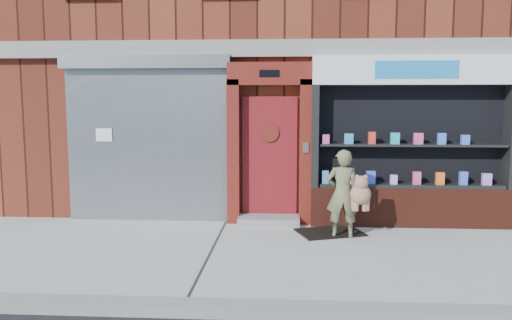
{
  "coord_description": "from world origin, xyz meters",
  "views": [
    {
      "loc": [
        -0.44,
        -7.1,
        2.22
      ],
      "look_at": [
        -0.94,
        1.0,
        1.26
      ],
      "focal_mm": 35.0,
      "sensor_mm": 36.0,
      "label": 1
    }
  ],
  "objects": [
    {
      "name": "building",
      "position": [
        -0.0,
        5.99,
        4.0
      ],
      "size": [
        12.0,
        8.16,
        8.0
      ],
      "color": "#4D1C11",
      "rests_on": "ground"
    },
    {
      "name": "ground",
      "position": [
        0.0,
        0.0,
        0.0
      ],
      "size": [
        80.0,
        80.0,
        0.0
      ],
      "primitive_type": "plane",
      "color": "#9E9E99",
      "rests_on": "ground"
    },
    {
      "name": "doormat",
      "position": [
        0.3,
        1.19,
        0.01
      ],
      "size": [
        1.23,
        1.04,
        0.03
      ],
      "primitive_type": "cube",
      "rotation": [
        0.0,
        0.0,
        0.34
      ],
      "color": "black",
      "rests_on": "ground"
    },
    {
      "name": "red_door_bay",
      "position": [
        -0.75,
        1.86,
        1.46
      ],
      "size": [
        1.52,
        0.58,
        2.9
      ],
      "color": "#4B120C",
      "rests_on": "ground"
    },
    {
      "name": "curb",
      "position": [
        0.0,
        -2.15,
        0.06
      ],
      "size": [
        60.0,
        0.3,
        0.12
      ],
      "primitive_type": "cube",
      "color": "gray",
      "rests_on": "ground"
    },
    {
      "name": "woman",
      "position": [
        0.52,
        0.94,
        0.73
      ],
      "size": [
        0.71,
        0.42,
        1.45
      ],
      "color": "#646844",
      "rests_on": "ground"
    },
    {
      "name": "shutter_bay",
      "position": [
        -3.0,
        1.93,
        1.72
      ],
      "size": [
        3.1,
        0.3,
        3.04
      ],
      "color": "gray",
      "rests_on": "ground"
    },
    {
      "name": "pharmacy_bay",
      "position": [
        1.75,
        1.81,
        1.37
      ],
      "size": [
        3.5,
        0.41,
        3.0
      ],
      "color": "#531F13",
      "rests_on": "ground"
    }
  ]
}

